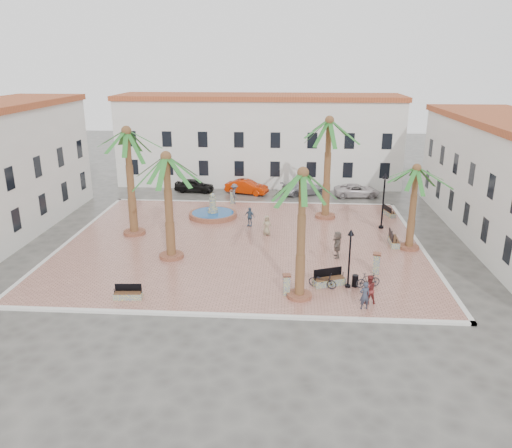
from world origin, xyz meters
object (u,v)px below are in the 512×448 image
Objects in this scene: cyclist_b at (369,289)px; pedestrian_east at (337,244)px; palm_s at (303,187)px; car_red at (247,187)px; palm_nw at (127,143)px; car_white at (357,190)px; bench_s at (128,295)px; cyclist_a at (365,296)px; litter_bin at (355,281)px; palm_e at (416,179)px; pedestrian_fountain_a at (267,225)px; bench_se at (329,281)px; car_silver at (304,188)px; fountain at (213,214)px; pedestrian_north at (234,194)px; bicycle_a at (323,281)px; bollard_n at (233,197)px; car_black at (194,185)px; lamppost_e at (384,191)px; palm_ne at (329,132)px; bicycle_b at (368,280)px; palm_sw at (167,170)px; pedestrian_fountain_b at (250,217)px; bench_ne at (389,213)px; bench_e at (394,241)px; lamppost_s at (350,248)px; bollard_e at (376,263)px.

cyclist_b is 6.84m from pedestrian_east.
car_red is at bearing 102.11° from palm_s.
car_white is at bearing 34.63° from palm_nw.
car_white is (15.75, 23.83, 0.24)m from bench_s.
cyclist_a is 24.27m from car_white.
cyclist_a is at bearing -87.03° from litter_bin.
pedestrian_fountain_a is (-10.32, 2.22, -4.34)m from palm_e.
bench_se is 21.71m from car_silver.
palm_e reaches higher than fountain.
car_red is (4.69, 24.18, 0.33)m from bench_s.
fountain is 4.56m from pedestrian_north.
bench_se is 0.56m from bicycle_a.
bollard_n is 15.49m from pedestrian_east.
car_white is at bearing -86.97° from car_black.
pedestrian_fountain_a reaches higher than bench_se.
lamppost_e is 12.48m from car_silver.
bollard_n reaches higher than litter_bin.
palm_ne reaches higher than lamppost_e.
pedestrian_east is at bearing 0.63° from bicycle_b.
bicycle_b is at bearing 165.39° from car_silver.
palm_e reaches higher than litter_bin.
pedestrian_east is 18.71m from car_red.
fountain is at bearing 81.20° from palm_sw.
palm_e reaches higher than cyclist_b.
palm_ne is at bearing 128.06° from palm_e.
lamppost_e is at bearing 150.59° from pedestrian_east.
palm_sw is 10.10m from pedestrian_fountain_b.
pedestrian_fountain_b reaches higher than car_silver.
litter_bin is 0.38× the size of pedestrian_north.
pedestrian_fountain_a is at bearing 104.34° from bench_ne.
palm_sw is 14.91m from palm_ne.
bicycle_a is at bearing -133.50° from palm_e.
bench_e is 4.69m from lamppost_e.
car_red is at bearing 46.87° from bench_ne.
palm_ne is 11.36m from bollard_n.
palm_nw is 18.31m from lamppost_s.
bench_ne is (6.23, 14.51, -0.05)m from bench_se.
cyclist_a is (3.48, -1.18, -5.65)m from palm_s.
palm_e is 13.28m from pedestrian_fountain_b.
bollard_e is at bearing -136.97° from car_black.
lamppost_e is 16.01m from car_red.
bench_e is (-0.96, 0.69, -4.82)m from palm_e.
bench_se is at bearing -92.73° from palm_ne.
bench_se is 1.06× the size of pedestrian_north.
bicycle_a is (-2.10, 2.51, -0.34)m from cyclist_a.
palm_e is 3.16× the size of bench_e.
palm_nw is 5.50× the size of bicycle_b.
palm_nw reaches higher than bicycle_b.
bollard_n is at bearing 134.60° from pedestrian_fountain_b.
bench_ne is at bearing 5.28° from fountain.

